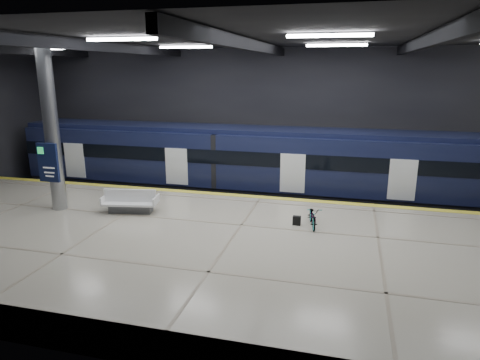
% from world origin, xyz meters
% --- Properties ---
extents(ground, '(30.00, 30.00, 0.00)m').
position_xyz_m(ground, '(0.00, 0.00, 0.00)').
color(ground, black).
rests_on(ground, ground).
extents(room_shell, '(30.10, 16.10, 8.05)m').
position_xyz_m(room_shell, '(-0.00, 0.00, 5.72)').
color(room_shell, black).
rests_on(room_shell, ground).
extents(platform, '(30.00, 11.00, 1.10)m').
position_xyz_m(platform, '(0.00, -2.50, 0.55)').
color(platform, '#B5AC99').
rests_on(platform, ground).
extents(safety_strip, '(30.00, 0.40, 0.01)m').
position_xyz_m(safety_strip, '(0.00, 2.75, 1.11)').
color(safety_strip, yellow).
rests_on(safety_strip, platform).
extents(rails, '(30.00, 1.52, 0.16)m').
position_xyz_m(rails, '(0.00, 5.50, 0.08)').
color(rails, gray).
rests_on(rails, ground).
extents(train, '(29.40, 2.84, 3.79)m').
position_xyz_m(train, '(0.05, 5.50, 2.06)').
color(train, black).
rests_on(train, ground).
extents(bench, '(2.37, 1.32, 0.99)m').
position_xyz_m(bench, '(-4.83, -0.68, 1.45)').
color(bench, '#595B60').
rests_on(bench, platform).
extents(bicycle, '(0.84, 1.62, 0.81)m').
position_xyz_m(bicycle, '(2.64, -0.46, 1.51)').
color(bicycle, '#99999E').
rests_on(bicycle, platform).
extents(pannier_bag, '(0.30, 0.18, 0.35)m').
position_xyz_m(pannier_bag, '(2.04, -0.46, 1.28)').
color(pannier_bag, black).
rests_on(pannier_bag, platform).
extents(info_column, '(0.90, 0.78, 6.90)m').
position_xyz_m(info_column, '(-8.00, -1.03, 4.46)').
color(info_column, '#9EA0A5').
rests_on(info_column, platform).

